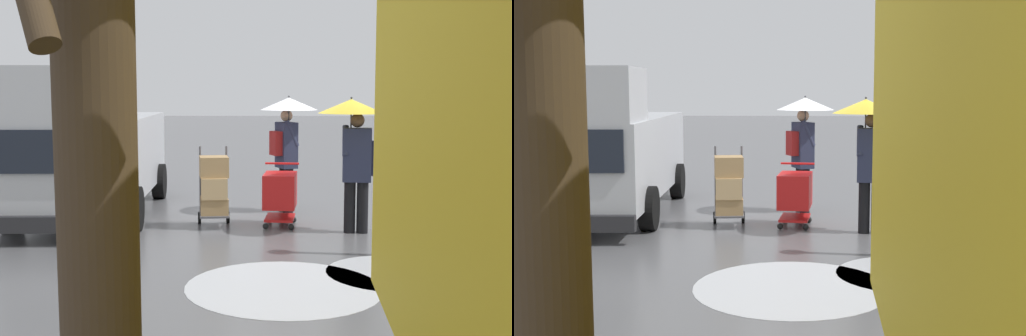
% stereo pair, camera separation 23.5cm
% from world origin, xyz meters
% --- Properties ---
extents(ground_plane, '(90.00, 90.00, 0.00)m').
position_xyz_m(ground_plane, '(0.00, 0.00, 0.00)').
color(ground_plane, '#5B5B5E').
extents(slush_patch_near_cluster, '(1.69, 1.69, 0.01)m').
position_xyz_m(slush_patch_near_cluster, '(-1.11, 3.24, 0.00)').
color(slush_patch_near_cluster, '#ADAFB5').
rests_on(slush_patch_near_cluster, ground).
extents(slush_patch_under_van, '(2.28, 2.28, 0.01)m').
position_xyz_m(slush_patch_under_van, '(0.28, 3.87, 0.00)').
color(slush_patch_under_van, silver).
rests_on(slush_patch_under_van, ground).
extents(cargo_van_parked_right, '(2.35, 5.41, 2.60)m').
position_xyz_m(cargo_van_parked_right, '(3.64, -0.46, 1.18)').
color(cargo_van_parked_right, '#B7BABF').
rests_on(cargo_van_parked_right, ground).
extents(shopping_cart_vendor, '(0.63, 0.87, 1.02)m').
position_xyz_m(shopping_cart_vendor, '(0.26, 0.41, 0.57)').
color(shopping_cart_vendor, red).
rests_on(shopping_cart_vendor, ground).
extents(hand_dolly_boxes, '(0.58, 0.75, 1.32)m').
position_xyz_m(hand_dolly_boxes, '(1.35, 0.52, 0.66)').
color(hand_dolly_boxes, '#515156').
rests_on(hand_dolly_boxes, ground).
extents(pedestrian_pink_side, '(1.04, 1.04, 2.15)m').
position_xyz_m(pedestrian_pink_side, '(0.12, -0.85, 1.57)').
color(pedestrian_pink_side, black).
rests_on(pedestrian_pink_side, ground).
extents(pedestrian_black_side, '(1.04, 1.04, 2.15)m').
position_xyz_m(pedestrian_black_side, '(-0.88, 0.90, 1.57)').
color(pedestrian_black_side, black).
rests_on(pedestrian_black_side, ground).
extents(bare_tree_far, '(1.07, 1.09, 4.39)m').
position_xyz_m(bare_tree_far, '(0.93, 9.44, 2.07)').
color(bare_tree_far, '#423323').
rests_on(bare_tree_far, ground).
extents(street_lamp, '(0.28, 0.28, 3.86)m').
position_xyz_m(street_lamp, '(-2.70, 2.56, 2.37)').
color(street_lamp, '#2D2D33').
rests_on(street_lamp, ground).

